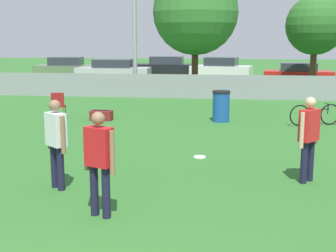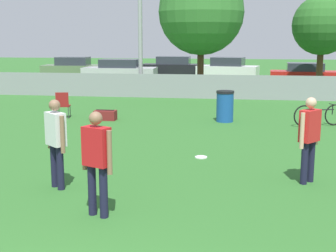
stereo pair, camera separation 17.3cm
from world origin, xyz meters
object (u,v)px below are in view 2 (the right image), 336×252
at_px(player_thrower_red, 309,134).
at_px(trash_bin, 225,106).
at_px(tree_near_pole, 201,12).
at_px(tree_far_right, 322,25).
at_px(folding_chair_sideline, 63,104).
at_px(parked_car_white, 228,69).
at_px(player_receiver_white, 56,138).
at_px(bicycle_sideline, 319,115).
at_px(frisbee_disc, 201,157).
at_px(player_defender_red, 97,157).
at_px(parked_car_red, 305,74).
at_px(parked_car_dark, 174,67).
at_px(gear_bag_sideline, 105,115).
at_px(parked_car_olive, 73,68).
at_px(parked_car_silver, 120,71).

xyz_separation_m(player_thrower_red, trash_bin, (-1.80, 6.48, -0.44)).
xyz_separation_m(tree_near_pole, tree_far_right, (5.94, 2.02, -0.60)).
height_order(folding_chair_sideline, parked_car_white, parked_car_white).
bearing_deg(player_receiver_white, bicycle_sideline, 91.39).
bearing_deg(parked_car_white, bicycle_sideline, -68.26).
height_order(frisbee_disc, folding_chair_sideline, folding_chair_sideline).
distance_m(player_defender_red, frisbee_disc, 4.17).
distance_m(tree_near_pole, player_defender_red, 16.57).
relative_size(trash_bin, parked_car_red, 0.25).
bearing_deg(trash_bin, parked_car_dark, 103.57).
relative_size(bicycle_sideline, gear_bag_sideline, 2.26).
relative_size(folding_chair_sideline, parked_car_olive, 0.21).
distance_m(frisbee_disc, gear_bag_sideline, 5.85).
xyz_separation_m(tree_far_right, parked_car_olive, (-15.32, 5.75, -2.65)).
xyz_separation_m(tree_near_pole, player_receiver_white, (-1.33, -15.07, -3.00)).
distance_m(folding_chair_sideline, parked_car_red, 16.47).
relative_size(player_receiver_white, trash_bin, 1.61).
distance_m(frisbee_disc, parked_car_white, 20.86).
bearing_deg(player_receiver_white, parked_car_dark, 133.43).
relative_size(gear_bag_sideline, parked_car_dark, 0.17).
distance_m(player_defender_red, player_receiver_white, 1.68).
xyz_separation_m(trash_bin, parked_car_red, (4.22, 13.09, 0.12)).
xyz_separation_m(player_thrower_red, parked_car_olive, (-12.64, 21.81, -0.24)).
distance_m(parked_car_olive, parked_car_silver, 4.20).
height_order(player_receiver_white, gear_bag_sideline, player_receiver_white).
height_order(player_receiver_white, bicycle_sideline, player_receiver_white).
bearing_deg(player_defender_red, trash_bin, 102.76).
bearing_deg(bicycle_sideline, frisbee_disc, -145.58).
relative_size(frisbee_disc, parked_car_red, 0.07).
distance_m(tree_far_right, trash_bin, 10.94).
bearing_deg(bicycle_sideline, trash_bin, 154.27).
bearing_deg(tree_near_pole, parked_car_olive, 140.34).
xyz_separation_m(frisbee_disc, parked_car_silver, (-6.71, 18.36, 0.69)).
distance_m(player_thrower_red, parked_car_white, 22.55).
relative_size(player_thrower_red, parked_car_silver, 0.36).
distance_m(player_thrower_red, gear_bag_sideline, 8.51).
bearing_deg(player_receiver_white, player_thrower_red, 52.87).
height_order(player_receiver_white, parked_car_red, player_receiver_white).
height_order(tree_far_right, parked_car_silver, tree_far_right).
xyz_separation_m(player_defender_red, parked_car_dark, (-2.57, 26.23, -0.24)).
bearing_deg(player_defender_red, folding_chair_sideline, 137.95).
bearing_deg(gear_bag_sideline, frisbee_disc, -51.54).
height_order(bicycle_sideline, parked_car_red, parked_car_red).
relative_size(frisbee_disc, bicycle_sideline, 0.17).
xyz_separation_m(player_receiver_white, player_thrower_red, (4.60, 1.04, 0.00)).
xyz_separation_m(gear_bag_sideline, parked_car_olive, (-6.84, 15.63, 0.54)).
height_order(tree_near_pole, parked_car_dark, tree_near_pole).
xyz_separation_m(bicycle_sideline, parked_car_dark, (-7.19, 17.83, 0.36)).
distance_m(parked_car_silver, parked_car_white, 7.16).
bearing_deg(folding_chair_sideline, frisbee_disc, 126.29).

